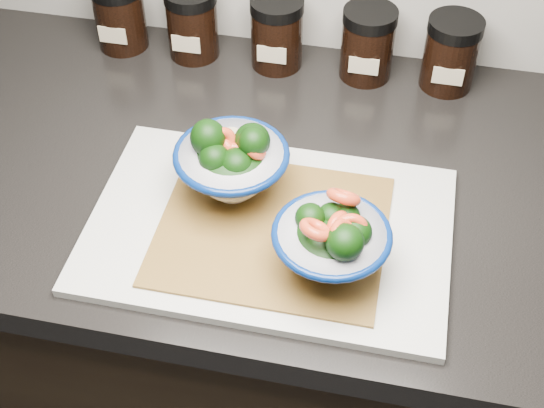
% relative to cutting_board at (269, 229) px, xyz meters
% --- Properties ---
extents(cabinet, '(3.43, 0.58, 0.86)m').
position_rel_cutting_board_xyz_m(cabinet, '(-0.12, 0.12, -0.48)').
color(cabinet, black).
rests_on(cabinet, ground).
extents(countertop, '(3.50, 0.60, 0.04)m').
position_rel_cutting_board_xyz_m(countertop, '(-0.12, 0.12, -0.03)').
color(countertop, black).
rests_on(countertop, cabinet).
extents(cutting_board, '(0.45, 0.30, 0.01)m').
position_rel_cutting_board_xyz_m(cutting_board, '(0.00, 0.00, 0.00)').
color(cutting_board, beige).
rests_on(cutting_board, countertop).
extents(bamboo_mat, '(0.28, 0.24, 0.00)m').
position_rel_cutting_board_xyz_m(bamboo_mat, '(0.01, -0.01, 0.01)').
color(bamboo_mat, olive).
rests_on(bamboo_mat, cutting_board).
extents(bowl_left, '(0.15, 0.15, 0.11)m').
position_rel_cutting_board_xyz_m(bowl_left, '(-0.06, 0.05, 0.06)').
color(bowl_left, white).
rests_on(bowl_left, bamboo_mat).
extents(bowl_right, '(0.14, 0.14, 0.11)m').
position_rel_cutting_board_xyz_m(bowl_right, '(0.09, -0.05, 0.05)').
color(bowl_right, white).
rests_on(bowl_right, bamboo_mat).
extents(spice_jar_a, '(0.08, 0.08, 0.11)m').
position_rel_cutting_board_xyz_m(spice_jar_a, '(-0.32, 0.36, 0.05)').
color(spice_jar_a, black).
rests_on(spice_jar_a, countertop).
extents(spice_jar_b, '(0.08, 0.08, 0.11)m').
position_rel_cutting_board_xyz_m(spice_jar_b, '(-0.20, 0.36, 0.05)').
color(spice_jar_b, black).
rests_on(spice_jar_b, countertop).
extents(spice_jar_c, '(0.08, 0.08, 0.11)m').
position_rel_cutting_board_xyz_m(spice_jar_c, '(-0.06, 0.36, 0.05)').
color(spice_jar_c, black).
rests_on(spice_jar_c, countertop).
extents(spice_jar_d, '(0.08, 0.08, 0.11)m').
position_rel_cutting_board_xyz_m(spice_jar_d, '(0.08, 0.36, 0.05)').
color(spice_jar_d, black).
rests_on(spice_jar_d, countertop).
extents(spice_jar_e, '(0.08, 0.08, 0.11)m').
position_rel_cutting_board_xyz_m(spice_jar_e, '(0.20, 0.36, 0.05)').
color(spice_jar_e, black).
rests_on(spice_jar_e, countertop).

